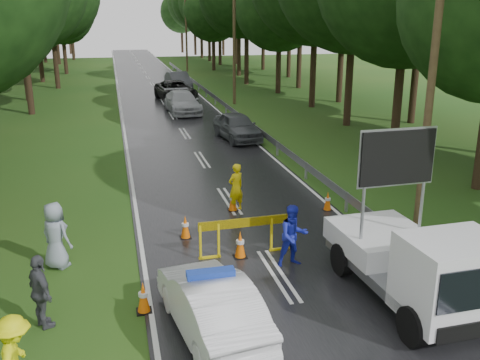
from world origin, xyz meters
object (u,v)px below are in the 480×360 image
object	(u,v)px
barrier	(245,227)
officer	(236,187)
queue_car_first	(237,126)
queue_car_third	(176,90)
police_sedan	(211,305)
work_truck	(418,263)
queue_car_second	(182,102)
queue_car_fourth	(178,81)
civilian	(293,236)

from	to	relation	value
barrier	officer	xyz separation A→B (m)	(0.55, 3.56, 0.01)
queue_car_first	queue_car_third	size ratio (longest dim) A/B	0.77
police_sedan	work_truck	distance (m)	4.84
queue_car_third	queue_car_second	bearing A→B (deg)	-99.67
police_sedan	queue_car_first	world-z (taller)	police_sedan
police_sedan	queue_car_fourth	xyz separation A→B (m)	(4.16, 39.16, 0.14)
civilian	queue_car_second	size ratio (longest dim) A/B	0.33
work_truck	civilian	distance (m)	3.38
police_sedan	queue_car_second	world-z (taller)	queue_car_second
queue_car_first	queue_car_third	world-z (taller)	queue_car_third
civilian	queue_car_second	distance (m)	24.46
civilian	queue_car_third	world-z (taller)	civilian
work_truck	barrier	bearing A→B (deg)	129.54
officer	civilian	size ratio (longest dim) A/B	0.98
queue_car_first	queue_car_fourth	world-z (taller)	queue_car_fourth
queue_car_first	queue_car_second	world-z (taller)	queue_car_second
queue_car_second	queue_car_third	size ratio (longest dim) A/B	0.92
officer	queue_car_second	bearing A→B (deg)	-119.37
work_truck	queue_car_third	distance (m)	33.13
barrier	queue_car_second	world-z (taller)	queue_car_second
queue_car_fourth	police_sedan	bearing A→B (deg)	-100.86
work_truck	queue_car_first	size ratio (longest dim) A/B	1.16
queue_car_second	police_sedan	bearing A→B (deg)	-99.17
police_sedan	work_truck	xyz separation A→B (m)	(4.82, 0.07, 0.39)
barrier	civilian	world-z (taller)	civilian
civilian	work_truck	bearing A→B (deg)	-55.87
work_truck	police_sedan	bearing A→B (deg)	178.57
police_sedan	queue_car_second	distance (m)	27.32
work_truck	officer	distance (m)	7.61
barrier	queue_car_third	distance (m)	29.56
police_sedan	queue_car_fourth	size ratio (longest dim) A/B	0.85
police_sedan	queue_car_third	world-z (taller)	queue_car_third
civilian	queue_car_second	xyz separation A→B (m)	(0.23, 24.46, -0.11)
queue_car_third	civilian	bearing A→B (deg)	-98.10
barrier	civilian	size ratio (longest dim) A/B	1.56
officer	civilian	xyz separation A→B (m)	(0.54, -4.50, 0.02)
work_truck	civilian	xyz separation A→B (m)	(-2.10, 2.64, -0.20)
civilian	police_sedan	bearing A→B (deg)	-139.62
officer	queue_car_fourth	xyz separation A→B (m)	(1.97, 31.96, -0.03)
queue_car_second	queue_car_fourth	distance (m)	12.06
work_truck	queue_car_first	distance (m)	18.00
police_sedan	barrier	world-z (taller)	police_sedan
queue_car_first	queue_car_second	size ratio (longest dim) A/B	0.84
civilian	queue_car_third	xyz separation A→B (m)	(0.50, 30.46, -0.08)
work_truck	queue_car_fourth	world-z (taller)	work_truck
civilian	queue_car_first	size ratio (longest dim) A/B	0.40
officer	work_truck	bearing A→B (deg)	83.12
officer	queue_car_second	world-z (taller)	officer
police_sedan	officer	size ratio (longest dim) A/B	2.50
queue_car_first	queue_car_third	distance (m)	15.18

